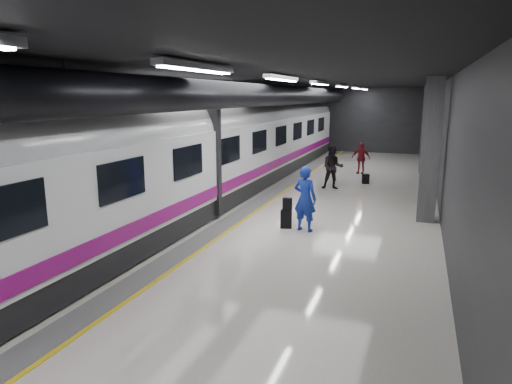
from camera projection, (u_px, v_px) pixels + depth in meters
The scene contains 9 objects.
ground at pixel (271, 224), 14.30m from camera, with size 40.00×40.00×0.00m, color silver.
platform_hall at pixel (273, 108), 14.54m from camera, with size 10.02×40.02×4.51m.
train at pixel (177, 154), 14.94m from camera, with size 3.05×38.00×4.05m.
traveler_main at pixel (305, 199), 13.35m from camera, with size 0.71×0.47×1.94m, color #182BB8.
suitcase_main at pixel (286, 219), 13.78m from camera, with size 0.34×0.21×0.55m, color black.
shoulder_bag at pixel (287, 204), 13.70m from camera, with size 0.28×0.15×0.37m, color black.
traveler_far_a at pixel (333, 167), 19.44m from camera, with size 0.91×0.71×1.87m, color black.
traveler_far_b at pixel (361, 158), 23.39m from camera, with size 0.95×0.39×1.62m, color maroon.
suitcase_far at pixel (366, 179), 20.77m from camera, with size 0.30×0.19×0.44m, color black.
Camera 1 is at (4.19, -13.14, 3.92)m, focal length 32.00 mm.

